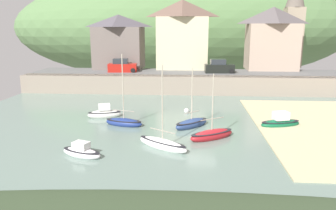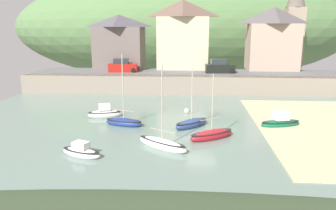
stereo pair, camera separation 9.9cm
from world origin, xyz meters
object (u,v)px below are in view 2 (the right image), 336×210
motorboat_with_cabin (162,144)px  parked_car_near_slipway (123,66)px  waterfront_building_centre (183,34)px  fishing_boat_green (192,124)px  mooring_buoy (187,111)px  sailboat_white_hull (105,113)px  parked_car_by_wall (220,67)px  church_with_spire (294,20)px  dinghy_open_wooden (81,152)px  sailboat_nearest_shore (280,122)px  waterfront_building_right (273,38)px  waterfront_building_left (120,41)px  sailboat_far_left (212,135)px  sailboat_tall_mast (124,122)px

motorboat_with_cabin → parked_car_near_slipway: motorboat_with_cabin is taller
waterfront_building_centre → fishing_boat_green: size_ratio=1.88×
motorboat_with_cabin → mooring_buoy: motorboat_with_cabin is taller
sailboat_white_hull → parked_car_by_wall: parked_car_by_wall is taller
church_with_spire → motorboat_with_cabin: (-18.30, -33.14, -9.66)m
dinghy_open_wooden → mooring_buoy: 14.56m
sailboat_white_hull → waterfront_building_centre: bearing=55.0°
sailboat_white_hull → mooring_buoy: sailboat_white_hull is taller
sailboat_nearest_shore → sailboat_white_hull: size_ratio=1.13×
waterfront_building_centre → motorboat_with_cabin: waterfront_building_centre is taller
waterfront_building_centre → sailboat_white_hull: bearing=-108.7°
waterfront_building_right → waterfront_building_left: bearing=180.0°
waterfront_building_right → fishing_boat_green: waterfront_building_right is taller
parked_car_by_wall → sailboat_far_left: bearing=-100.2°
sailboat_tall_mast → mooring_buoy: 7.64m
dinghy_open_wooden → fishing_boat_green: size_ratio=0.58×
church_with_spire → sailboat_white_hull: church_with_spire is taller
church_with_spire → parked_car_by_wall: church_with_spire is taller
waterfront_building_right → motorboat_with_cabin: size_ratio=1.47×
waterfront_building_left → waterfront_building_centre: bearing=0.0°
fishing_boat_green → parked_car_by_wall: fishing_boat_green is taller
waterfront_building_right → church_with_spire: size_ratio=0.64×
church_with_spire → waterfront_building_left: bearing=-171.8°
fishing_boat_green → sailboat_white_hull: (-8.63, 2.81, 0.06)m
waterfront_building_centre → sailboat_white_hull: waterfront_building_centre is taller
sailboat_nearest_shore → fishing_boat_green: (-7.97, -0.78, -0.05)m
sailboat_nearest_shore → sailboat_white_hull: bearing=156.1°
sailboat_white_hull → parked_car_near_slipway: size_ratio=0.82×
sailboat_white_hull → mooring_buoy: size_ratio=6.47×
waterfront_building_centre → motorboat_with_cabin: bearing=-91.1°
church_with_spire → parked_car_near_slipway: church_with_spire is taller
waterfront_building_centre → waterfront_building_right: 13.60m
mooring_buoy → parked_car_near_slipway: bearing=124.8°
waterfront_building_left → waterfront_building_centre: size_ratio=0.79×
dinghy_open_wooden → parked_car_by_wall: parked_car_by_wall is taller
waterfront_building_centre → church_with_spire: bearing=12.7°
waterfront_building_right → dinghy_open_wooden: bearing=-122.2°
waterfront_building_left → mooring_buoy: 22.33m
motorboat_with_cabin → parked_car_by_wall: (5.97, 24.64, 2.89)m
sailboat_far_left → sailboat_tall_mast: sailboat_tall_mast is taller
waterfront_building_left → sailboat_nearest_shore: size_ratio=2.10×
waterfront_building_left → sailboat_far_left: 30.41m
fishing_boat_green → sailboat_white_hull: 9.07m
waterfront_building_left → waterfront_building_right: (23.51, 0.00, 0.55)m
mooring_buoy → sailboat_far_left: bearing=-75.6°
sailboat_nearest_shore → sailboat_white_hull: sailboat_nearest_shore is taller
church_with_spire → sailboat_white_hull: bearing=-134.9°
waterfront_building_right → fishing_boat_green: (-12.02, -23.66, -6.84)m
church_with_spire → waterfront_building_right: bearing=-136.0°
waterfront_building_centre → sailboat_far_left: (3.19, -26.71, -7.41)m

